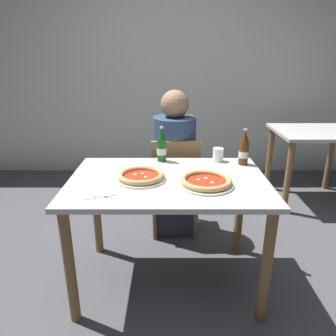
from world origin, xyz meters
TOP-DOWN VIEW (x-y plane):
  - ground_plane at (0.00, 0.00)m, footprint 8.00×8.00m
  - back_wall_tiled at (0.00, 2.20)m, footprint 7.00×0.10m
  - dining_table_main at (0.00, 0.00)m, footprint 1.20×0.80m
  - chair_behind_table at (0.06, 0.61)m, footprint 0.42×0.42m
  - diner_seated at (0.05, 0.66)m, footprint 0.34×0.34m
  - dining_table_background at (1.48, 1.27)m, footprint 0.80×0.70m
  - pizza_margherita_near at (-0.16, -0.02)m, footprint 0.30×0.30m
  - pizza_marinara_far at (0.22, -0.10)m, footprint 0.32×0.32m
  - beer_bottle_left at (0.51, 0.26)m, footprint 0.07×0.07m
  - beer_bottle_center at (-0.04, 0.33)m, footprint 0.07×0.07m
  - napkin_with_cutlery at (-0.39, -0.19)m, footprint 0.23×0.23m
  - paper_cup at (0.35, 0.33)m, footprint 0.07×0.07m

SIDE VIEW (x-z plane):
  - ground_plane at x=0.00m, z-range 0.00..0.00m
  - chair_behind_table at x=0.06m, z-range 0.06..0.91m
  - diner_seated at x=0.05m, z-range -0.02..1.19m
  - dining_table_background at x=1.48m, z-range 0.22..0.97m
  - dining_table_main at x=0.00m, z-range 0.26..1.01m
  - napkin_with_cutlery at x=-0.39m, z-range 0.75..0.76m
  - pizza_marinara_far at x=0.22m, z-range 0.75..0.79m
  - pizza_margherita_near at x=-0.16m, z-range 0.75..0.79m
  - paper_cup at x=0.35m, z-range 0.75..0.84m
  - beer_bottle_left at x=0.51m, z-range 0.73..0.98m
  - beer_bottle_center at x=-0.04m, z-range 0.73..0.98m
  - back_wall_tiled at x=0.00m, z-range 0.00..2.60m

